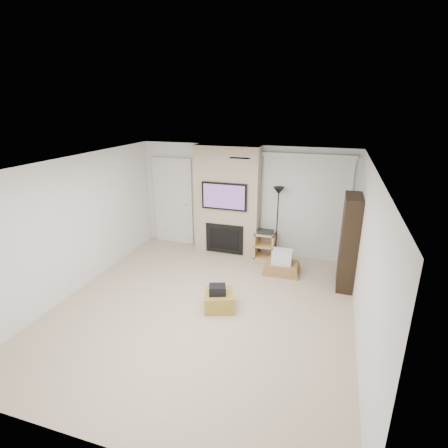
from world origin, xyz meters
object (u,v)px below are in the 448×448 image
(ottoman, at_px, (219,300))
(bookshelf, at_px, (349,242))
(floor_lamp, at_px, (278,203))
(box_stack, at_px, (282,264))
(av_stand, at_px, (265,243))

(ottoman, relative_size, bookshelf, 0.28)
(floor_lamp, distance_m, bookshelf, 1.76)
(box_stack, bearing_deg, ottoman, -116.26)
(ottoman, distance_m, box_stack, 1.87)
(ottoman, xyz_separation_m, floor_lamp, (0.58, 2.37, 1.16))
(av_stand, xyz_separation_m, bookshelf, (1.74, -0.80, 0.55))
(floor_lamp, bearing_deg, ottoman, -103.73)
(floor_lamp, distance_m, av_stand, 1.00)
(ottoman, distance_m, floor_lamp, 2.70)
(av_stand, distance_m, bookshelf, 1.99)
(ottoman, height_order, bookshelf, bookshelf)
(av_stand, bearing_deg, floor_lamp, 11.43)
(av_stand, distance_m, box_stack, 0.83)
(floor_lamp, relative_size, box_stack, 2.23)
(floor_lamp, relative_size, bookshelf, 0.92)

